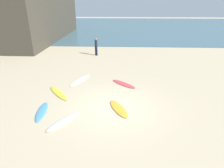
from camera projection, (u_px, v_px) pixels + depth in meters
ground_plane at (113, 107)px, 10.70m from camera, size 120.00×120.00×0.00m
ocean_water at (119, 26)px, 42.64m from camera, size 120.00×40.00×0.08m
surfboard_0 at (124, 84)px, 13.62m from camera, size 1.86×1.82×0.06m
surfboard_1 at (119, 108)px, 10.53m from camera, size 1.35×2.06×0.08m
surfboard_2 at (80, 80)px, 14.22m from camera, size 1.44×2.54×0.07m
surfboard_3 at (42, 111)px, 10.24m from camera, size 0.77×2.02×0.08m
surfboard_4 at (58, 93)px, 12.30m from camera, size 1.95×2.25×0.07m
surfboard_5 at (64, 122)px, 9.39m from camera, size 1.56×1.95×0.08m
beachgoer_near at (96, 46)px, 20.32m from camera, size 0.40×0.40×1.85m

